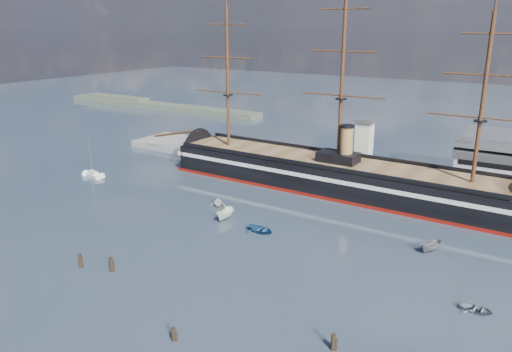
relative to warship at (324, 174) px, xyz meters
The scene contains 15 objects.
ground 20.57m from the warship, 82.47° to the right, with size 600.00×600.00×0.00m, color #2C3845.
quay 20.79m from the warship, 51.68° to the left, with size 180.00×18.00×2.00m, color slate.
quay_tower 15.28m from the warship, 66.53° to the left, with size 5.00×5.00×15.00m.
shoreline 155.84m from the warship, 151.23° to the left, with size 120.00×10.00×4.00m.
warship is the anchor object (origin of this frame).
sailboat 64.67m from the warship, 157.17° to the right, with size 7.58×4.03×11.64m.
motorboat_a 32.97m from the warship, 106.32° to the right, with size 7.18×2.63×2.87m, color white.
motorboat_b 33.63m from the warship, 88.15° to the right, with size 3.75×1.50×1.75m, color navy.
motorboat_c 41.29m from the warship, 35.77° to the right, with size 6.07×2.23×2.43m, color slate.
motorboat_d 30.16m from the warship, 121.11° to the right, with size 6.79×2.94×2.49m, color silver.
motorboat_e 60.88m from the warship, 43.25° to the right, with size 2.97×1.19×1.39m, color slate.
piling_near_left 66.20m from the warship, 105.55° to the right, with size 0.64×0.64×3.33m, color black.
piling_near_mid 72.00m from the warship, 81.61° to the right, with size 0.64×0.64×2.63m, color black.
piling_near_right 68.40m from the warship, 64.19° to the right, with size 0.64×0.64×3.06m, color black.
piling_extra 63.02m from the warship, 100.84° to the right, with size 0.64×0.64×3.42m, color black.
Camera 1 is at (48.51, -54.70, 41.37)m, focal length 35.00 mm.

